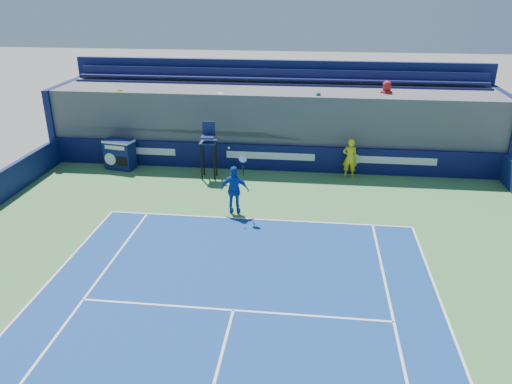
# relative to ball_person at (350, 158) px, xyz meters

# --- Properties ---
(ball_person) EXTENTS (0.70, 0.51, 1.76)m
(ball_person) POSITION_rel_ball_person_xyz_m (0.00, 0.00, 0.00)
(ball_person) COLOR yellow
(ball_person) RESTS_ON apron
(back_hoarding) EXTENTS (20.40, 0.21, 1.20)m
(back_hoarding) POSITION_rel_ball_person_xyz_m (-3.52, 0.52, -0.29)
(back_hoarding) COLOR #0C0F43
(back_hoarding) RESTS_ON ground
(match_clock) EXTENTS (1.44, 0.96, 1.40)m
(match_clock) POSITION_rel_ball_person_xyz_m (-10.38, -0.09, -0.15)
(match_clock) COLOR #0F174B
(match_clock) RESTS_ON ground
(umpire_chair) EXTENTS (0.72, 0.72, 2.48)m
(umpire_chair) POSITION_rel_ball_person_xyz_m (-6.09, -0.73, 0.64)
(umpire_chair) COLOR black
(umpire_chair) RESTS_ON ground
(tennis_player) EXTENTS (1.07, 0.46, 2.57)m
(tennis_player) POSITION_rel_ball_person_xyz_m (-4.41, -4.20, 0.03)
(tennis_player) COLOR #1649B3
(tennis_player) RESTS_ON apron
(stadium_seating) EXTENTS (21.00, 4.05, 4.40)m
(stadium_seating) POSITION_rel_ball_person_xyz_m (-3.52, 2.57, 0.94)
(stadium_seating) COLOR #515157
(stadium_seating) RESTS_ON ground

